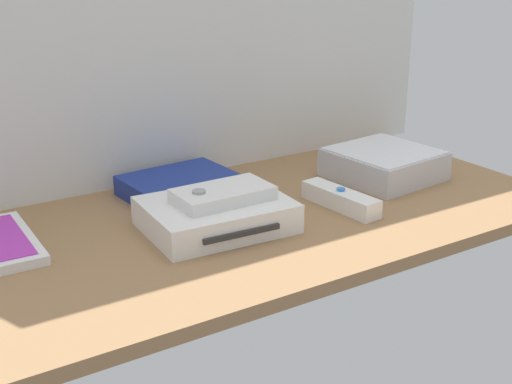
{
  "coord_description": "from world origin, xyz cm",
  "views": [
    {
      "loc": [
        -55.61,
        -86.45,
        41.36
      ],
      "look_at": [
        0.0,
        0.0,
        4.0
      ],
      "focal_mm": 49.4,
      "sensor_mm": 36.0,
      "label": 1
    }
  ],
  "objects_px": {
    "mini_computer": "(384,164)",
    "network_router": "(178,184)",
    "remote_classic_pad": "(223,194)",
    "game_console": "(216,215)",
    "remote_wand": "(340,199)"
  },
  "relations": [
    {
      "from": "remote_classic_pad",
      "to": "game_console",
      "type": "bearing_deg",
      "value": 156.78
    },
    {
      "from": "remote_wand",
      "to": "remote_classic_pad",
      "type": "distance_m",
      "value": 0.21
    },
    {
      "from": "mini_computer",
      "to": "network_router",
      "type": "height_order",
      "value": "mini_computer"
    },
    {
      "from": "mini_computer",
      "to": "remote_wand",
      "type": "height_order",
      "value": "mini_computer"
    },
    {
      "from": "remote_wand",
      "to": "remote_classic_pad",
      "type": "bearing_deg",
      "value": 165.98
    },
    {
      "from": "game_console",
      "to": "remote_classic_pad",
      "type": "height_order",
      "value": "remote_classic_pad"
    },
    {
      "from": "remote_wand",
      "to": "remote_classic_pad",
      "type": "xyz_separation_m",
      "value": [
        -0.2,
        0.03,
        0.04
      ]
    },
    {
      "from": "mini_computer",
      "to": "network_router",
      "type": "xyz_separation_m",
      "value": [
        -0.35,
        0.13,
        -0.01
      ]
    },
    {
      "from": "mini_computer",
      "to": "remote_wand",
      "type": "xyz_separation_m",
      "value": [
        -0.16,
        -0.08,
        -0.01
      ]
    },
    {
      "from": "game_console",
      "to": "mini_computer",
      "type": "xyz_separation_m",
      "value": [
        0.37,
        0.04,
        0.0
      ]
    },
    {
      "from": "mini_computer",
      "to": "remote_classic_pad",
      "type": "bearing_deg",
      "value": -172.72
    },
    {
      "from": "network_router",
      "to": "remote_classic_pad",
      "type": "distance_m",
      "value": 0.18
    },
    {
      "from": "game_console",
      "to": "network_router",
      "type": "height_order",
      "value": "game_console"
    },
    {
      "from": "mini_computer",
      "to": "remote_classic_pad",
      "type": "xyz_separation_m",
      "value": [
        -0.36,
        -0.05,
        0.03
      ]
    },
    {
      "from": "remote_classic_pad",
      "to": "mini_computer",
      "type": "bearing_deg",
      "value": 7.48
    }
  ]
}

